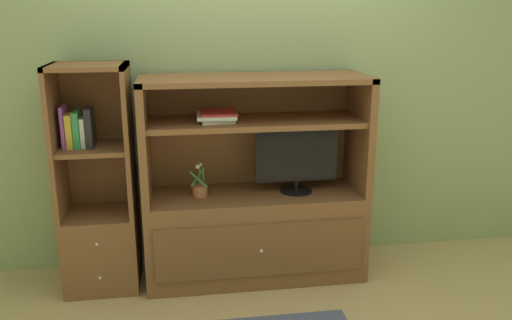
% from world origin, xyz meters
% --- Properties ---
extents(ground_plane, '(8.00, 8.00, 0.00)m').
position_xyz_m(ground_plane, '(0.00, 0.00, 0.00)').
color(ground_plane, tan).
extents(painted_rear_wall, '(6.00, 0.10, 2.80)m').
position_xyz_m(painted_rear_wall, '(0.00, 0.75, 1.40)').
color(painted_rear_wall, '#8C9E6B').
rests_on(painted_rear_wall, ground_plane).
extents(media_console, '(1.51, 0.56, 1.41)m').
position_xyz_m(media_console, '(0.00, 0.41, 0.46)').
color(media_console, brown).
rests_on(media_console, ground_plane).
extents(tv_monitor, '(0.57, 0.23, 0.47)m').
position_xyz_m(tv_monitor, '(0.29, 0.39, 0.86)').
color(tv_monitor, black).
rests_on(tv_monitor, media_console).
extents(potted_plant, '(0.12, 0.11, 0.24)m').
position_xyz_m(potted_plant, '(-0.38, 0.40, 0.66)').
color(potted_plant, '#B26642').
rests_on(potted_plant, media_console).
extents(magazine_stack, '(0.26, 0.31, 0.06)m').
position_xyz_m(magazine_stack, '(-0.25, 0.40, 1.16)').
color(magazine_stack, silver).
rests_on(magazine_stack, media_console).
extents(bookshelf_tall, '(0.48, 0.44, 1.51)m').
position_xyz_m(bookshelf_tall, '(-1.05, 0.41, 0.50)').
color(bookshelf_tall, brown).
rests_on(bookshelf_tall, ground_plane).
extents(upright_book_row, '(0.19, 0.17, 0.27)m').
position_xyz_m(upright_book_row, '(-1.13, 0.40, 1.10)').
color(upright_book_row, purple).
rests_on(upright_book_row, bookshelf_tall).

